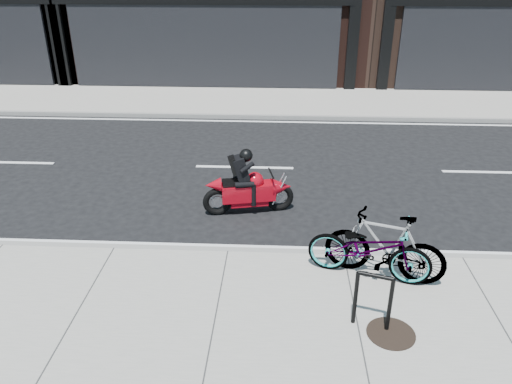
# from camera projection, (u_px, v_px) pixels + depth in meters

# --- Properties ---
(ground) EXTENTS (120.00, 120.00, 0.00)m
(ground) POSITION_uv_depth(u_px,v_px,m) (238.00, 205.00, 10.48)
(ground) COLOR black
(ground) RESTS_ON ground
(sidewalk_far) EXTENTS (60.00, 3.50, 0.13)m
(sidewalk_far) POSITION_uv_depth(u_px,v_px,m) (256.00, 101.00, 17.41)
(sidewalk_far) COLOR gray
(sidewalk_far) RESTS_ON ground
(bike_rack) EXTENTS (0.50, 0.19, 0.87)m
(bike_rack) POSITION_uv_depth(u_px,v_px,m) (373.00, 296.00, 6.69)
(bike_rack) COLOR black
(bike_rack) RESTS_ON sidewalk_near
(bicycle_front) EXTENTS (2.04, 1.16, 1.01)m
(bicycle_front) POSITION_uv_depth(u_px,v_px,m) (369.00, 249.00, 7.76)
(bicycle_front) COLOR gray
(bicycle_front) RESTS_ON sidewalk_near
(bicycle_rear) EXTENTS (1.95, 1.09, 1.13)m
(bicycle_rear) POSITION_uv_depth(u_px,v_px,m) (385.00, 246.00, 7.73)
(bicycle_rear) COLOR gray
(bicycle_rear) RESTS_ON sidewalk_near
(motorcycle) EXTENTS (1.84, 0.65, 1.39)m
(motorcycle) POSITION_uv_depth(u_px,v_px,m) (252.00, 187.00, 9.95)
(motorcycle) COLOR black
(motorcycle) RESTS_ON ground
(manhole_cover) EXTENTS (0.85, 0.85, 0.02)m
(manhole_cover) POSITION_uv_depth(u_px,v_px,m) (391.00, 333.00, 6.76)
(manhole_cover) COLOR black
(manhole_cover) RESTS_ON sidewalk_near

